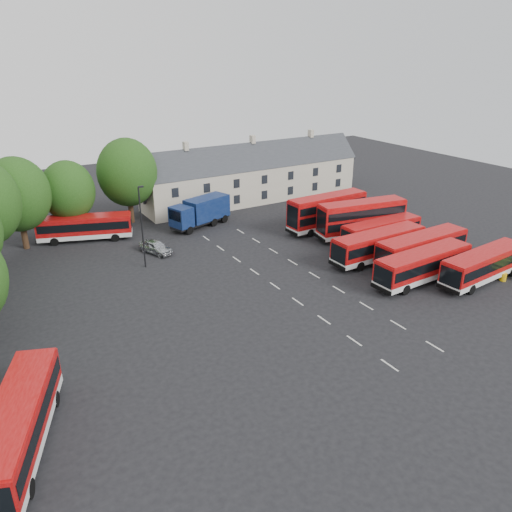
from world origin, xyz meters
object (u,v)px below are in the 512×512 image
object	(u,v)px
bus_dd_south	(362,217)
bus_west	(18,422)
lamppost	(142,225)
bus_row_a	(484,263)
silver_car	(156,247)
box_truck	(201,211)
grit_bin	(503,277)

from	to	relation	value
bus_dd_south	bus_west	distance (m)	45.44
lamppost	bus_row_a	bearing A→B (deg)	-36.69
bus_dd_south	lamppost	size ratio (longest dim) A/B	1.29
bus_row_a	silver_car	xyz separation A→B (m)	(-26.12, 24.54, -1.18)
bus_west	silver_car	world-z (taller)	bus_west
box_truck	grit_bin	xyz separation A→B (m)	(19.41, -31.60, -1.71)
box_truck	bus_west	bearing A→B (deg)	-147.56
silver_car	grit_bin	xyz separation A→B (m)	(28.06, -25.67, -0.35)
box_truck	grit_bin	distance (m)	37.13
grit_bin	lamppost	bearing A→B (deg)	143.69
bus_row_a	bus_dd_south	world-z (taller)	bus_dd_south
bus_row_a	lamppost	bearing A→B (deg)	138.82
silver_car	lamppost	xyz separation A→B (m)	(-2.44, -3.26, 4.09)
bus_dd_south	bus_west	xyz separation A→B (m)	(-42.06, -17.17, -0.68)
bus_dd_south	silver_car	world-z (taller)	bus_dd_south
bus_row_a	bus_west	world-z (taller)	bus_west
bus_dd_south	silver_car	size ratio (longest dim) A/B	2.61
silver_car	lamppost	world-z (taller)	lamppost
silver_car	lamppost	size ratio (longest dim) A/B	0.49
bus_west	box_truck	bearing A→B (deg)	-19.58
silver_car	lamppost	distance (m)	5.77
bus_west	silver_car	xyz separation A→B (m)	(17.87, 25.43, -1.22)
lamppost	silver_car	bearing A→B (deg)	53.19
bus_dd_south	silver_car	distance (m)	25.63
lamppost	bus_dd_south	bearing A→B (deg)	-10.63
bus_west	silver_car	distance (m)	31.11
bus_row_a	silver_car	distance (m)	35.86
bus_row_a	lamppost	world-z (taller)	lamppost
bus_dd_south	box_truck	distance (m)	21.05
bus_west	lamppost	distance (m)	27.17
silver_car	grit_bin	size ratio (longest dim) A/B	5.36
bus_row_a	bus_dd_south	xyz separation A→B (m)	(-1.93, 16.28, 0.73)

